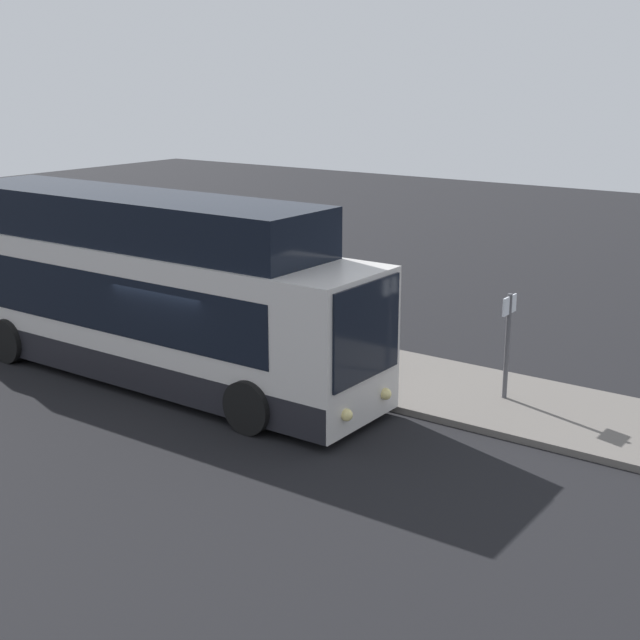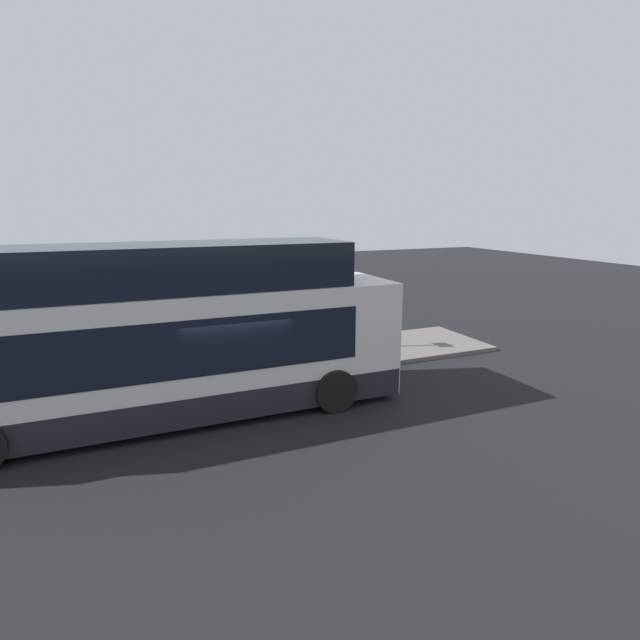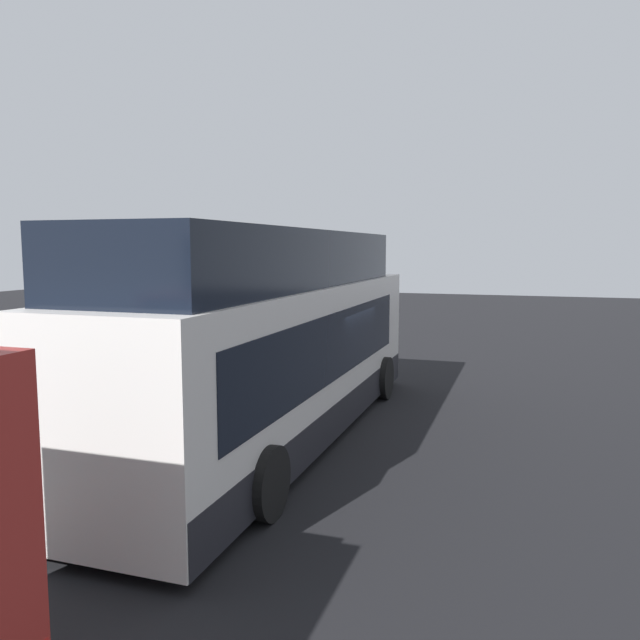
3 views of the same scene
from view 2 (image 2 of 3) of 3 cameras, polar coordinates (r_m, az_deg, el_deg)
ground at (r=12.95m, az=-10.08°, el=-10.26°), size 80.00×80.00×0.00m
platform at (r=15.98m, az=-12.84°, el=-5.61°), size 20.00×3.42×0.14m
bus_lead at (r=12.36m, az=-18.26°, el=-2.63°), size 11.86×2.82×4.21m
passenger_boarding at (r=16.38m, az=-13.66°, el=-1.80°), size 0.62×0.64×1.61m
passenger_waiting at (r=15.59m, az=-9.41°, el=-2.12°), size 0.62×0.66×1.72m
passenger_with_bags at (r=15.52m, az=-16.30°, el=-2.32°), size 0.49×0.49×1.79m
suitcase at (r=15.69m, az=-13.97°, el=-4.43°), size 0.37×0.21×0.92m
sign_post at (r=17.56m, az=5.74°, el=1.26°), size 0.10×0.60×2.27m
trash_bin at (r=16.64m, az=-8.05°, el=-3.24°), size 0.44×0.44×0.65m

